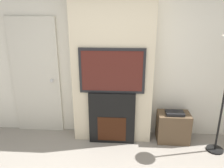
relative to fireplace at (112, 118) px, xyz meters
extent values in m
cube|color=silver|center=(0.00, 0.36, 0.91)|extent=(6.00, 0.06, 2.70)
cube|color=beige|center=(0.00, 0.16, 0.91)|extent=(1.28, 0.32, 2.70)
cube|color=black|center=(0.00, 0.00, 0.00)|extent=(0.75, 0.14, 0.88)
cube|color=#33160A|center=(0.00, -0.07, -0.17)|extent=(0.46, 0.01, 0.42)
cube|color=black|center=(0.00, 0.00, 0.80)|extent=(1.01, 0.06, 0.71)
cube|color=#471914|center=(0.00, -0.03, 0.80)|extent=(0.93, 0.01, 0.62)
cylinder|color=black|center=(1.65, -0.16, -0.43)|extent=(0.26, 0.26, 0.03)
cylinder|color=black|center=(1.65, -0.16, 0.47)|extent=(0.03, 0.03, 1.77)
cube|color=brown|center=(1.02, 0.09, -0.19)|extent=(0.53, 0.35, 0.50)
cube|color=black|center=(1.02, 0.06, 0.09)|extent=(0.29, 0.19, 0.05)
cube|color=beige|center=(-1.34, 0.30, 0.58)|extent=(0.84, 0.04, 2.03)
sphere|color=silver|center=(-1.05, 0.26, 0.54)|extent=(0.06, 0.06, 0.06)
camera|label=1|loc=(0.21, -3.23, 1.66)|focal=35.00mm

